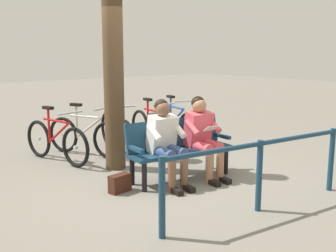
{
  "coord_description": "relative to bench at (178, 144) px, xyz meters",
  "views": [
    {
      "loc": [
        3.61,
        4.43,
        1.86
      ],
      "look_at": [
        -0.18,
        -0.18,
        0.75
      ],
      "focal_mm": 43.45,
      "sensor_mm": 36.0,
      "label": 1
    }
  ],
  "objects": [
    {
      "name": "person_reading",
      "position": [
        -0.3,
        0.2,
        0.16
      ],
      "size": [
        0.52,
        0.79,
        1.2
      ],
      "rotation": [
        0.0,
        0.0,
        -0.1
      ],
      "color": "#D84C59",
      "rests_on": "ground"
    },
    {
      "name": "bicycle_blue",
      "position": [
        0.43,
        -2.04,
        -0.15
      ],
      "size": [
        0.74,
        1.57,
        0.94
      ],
      "rotation": [
        0.0,
        0.0,
        1.97
      ],
      "color": "black",
      "rests_on": "ground"
    },
    {
      "name": "tree_trunk",
      "position": [
        0.44,
        -1.02,
        1.16
      ],
      "size": [
        0.32,
        0.32,
        3.33
      ],
      "primitive_type": "cylinder",
      "color": "#4C3823",
      "rests_on": "ground"
    },
    {
      "name": "bicycle_purple",
      "position": [
        -0.94,
        -1.85,
        -0.15
      ],
      "size": [
        0.48,
        1.68,
        0.94
      ],
      "rotation": [
        0.0,
        0.0,
        1.46
      ],
      "color": "black",
      "rests_on": "ground"
    },
    {
      "name": "litter_bin",
      "position": [
        -0.39,
        -0.99,
        -0.11
      ],
      "size": [
        0.35,
        0.35,
        0.8
      ],
      "color": "slate",
      "rests_on": "ground"
    },
    {
      "name": "ground_plane",
      "position": [
        0.18,
        -0.04,
        -0.51
      ],
      "size": [
        40.0,
        40.0,
        0.0
      ],
      "primitive_type": "plane",
      "color": "slate"
    },
    {
      "name": "bench",
      "position": [
        0.0,
        0.0,
        0.0
      ],
      "size": [
        1.64,
        0.64,
        0.87
      ],
      "rotation": [
        0.0,
        0.0,
        -0.1
      ],
      "color": "navy",
      "rests_on": "ground"
    },
    {
      "name": "bicycle_green",
      "position": [
        1.02,
        -1.96,
        -0.15
      ],
      "size": [
        0.52,
        1.66,
        0.94
      ],
      "rotation": [
        0.0,
        0.0,
        1.77
      ],
      "color": "black",
      "rests_on": "ground"
    },
    {
      "name": "bicycle_silver",
      "position": [
        -0.21,
        -2.03,
        -0.15
      ],
      "size": [
        0.53,
        1.65,
        0.94
      ],
      "rotation": [
        0.0,
        0.0,
        1.36
      ],
      "color": "black",
      "rests_on": "ground"
    },
    {
      "name": "bicycle_red",
      "position": [
        -1.59,
        -1.95,
        -0.15
      ],
      "size": [
        0.51,
        1.66,
        0.94
      ],
      "rotation": [
        0.0,
        0.0,
        1.38
      ],
      "color": "black",
      "rests_on": "ground"
    },
    {
      "name": "railing_fence",
      "position": [
        0.09,
        1.56,
        0.07
      ],
      "size": [
        2.71,
        0.39,
        0.85
      ],
      "rotation": [
        0.0,
        0.0,
        -0.12
      ],
      "color": "navy",
      "rests_on": "ground"
    },
    {
      "name": "handbag",
      "position": [
        1.0,
        -0.02,
        -0.39
      ],
      "size": [
        0.32,
        0.18,
        0.24
      ],
      "primitive_type": "cube",
      "rotation": [
        0.0,
        0.0,
        0.14
      ],
      "color": "#3F1E14",
      "rests_on": "ground"
    },
    {
      "name": "person_companion",
      "position": [
        0.33,
        0.13,
        0.16
      ],
      "size": [
        0.52,
        0.79,
        1.2
      ],
      "rotation": [
        0.0,
        0.0,
        -0.1
      ],
      "color": "white",
      "rests_on": "ground"
    }
  ]
}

